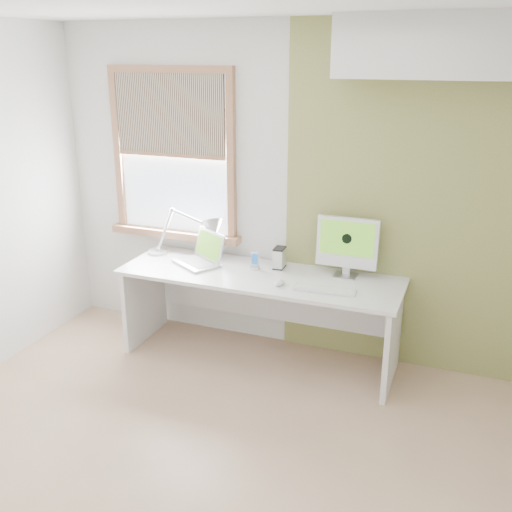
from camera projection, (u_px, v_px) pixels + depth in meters
The scene contains 12 objects.
room at pixel (185, 263), 3.09m from camera, with size 4.04×3.54×2.64m.
accent_wall at pixel (417, 205), 4.29m from camera, with size 2.00×0.02×2.60m, color olive.
soffit at pixel (462, 45), 3.71m from camera, with size 1.60×0.40×0.42m, color white.
window at pixel (173, 155), 4.86m from camera, with size 1.20×0.14×1.42m.
desk at pixel (262, 295), 4.65m from camera, with size 2.20×0.70×0.73m.
desk_lamp at pixel (202, 232), 4.87m from camera, with size 0.73×0.34×0.41m.
laptop at pixel (202, 256), 4.75m from camera, with size 0.47×0.44×0.26m.
phone_dock at pixel (255, 264), 4.63m from camera, with size 0.09×0.09×0.15m.
external_drive at pixel (279, 258), 4.64m from camera, with size 0.09×0.13×0.17m.
imac at pixel (347, 244), 4.42m from camera, with size 0.47×0.15×0.46m.
keyboard at pixel (324, 290), 4.21m from camera, with size 0.45×0.15×0.02m.
mouse at pixel (279, 283), 4.32m from camera, with size 0.07×0.11×0.03m, color white.
Camera 1 is at (1.40, -2.58, 2.36)m, focal length 41.09 mm.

